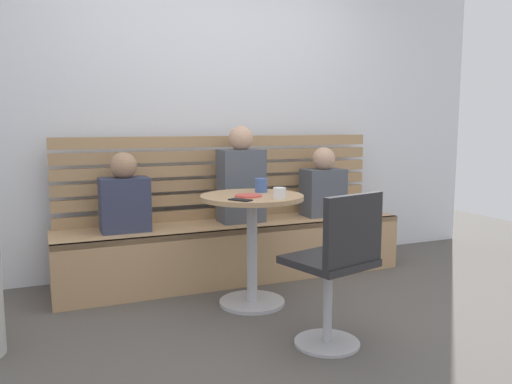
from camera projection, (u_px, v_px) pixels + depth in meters
The scene contains 13 objects.
ground at pixel (310, 335), 2.94m from camera, with size 8.00×8.00×0.00m, color #514C47.
back_wall at pixel (216, 94), 4.25m from camera, with size 5.20×0.10×2.90m, color silver.
booth_bench at pixel (235, 250), 4.01m from camera, with size 2.70×0.52×0.44m.
booth_backrest at pixel (224, 177), 4.15m from camera, with size 2.65×0.04×0.67m.
cafe_table at pixel (252, 228), 3.38m from camera, with size 0.68×0.68×0.74m.
white_chair at pixel (337, 264), 2.71m from camera, with size 0.49×0.49×0.85m.
person_adult at pixel (241, 179), 3.98m from camera, with size 0.34×0.22×0.75m.
person_child_left at pixel (323, 186), 4.26m from camera, with size 0.34×0.22×0.57m.
person_child_middle at pixel (124, 197), 3.64m from camera, with size 0.34×0.22×0.57m.
cup_ceramic_white at pixel (279, 193), 3.18m from camera, with size 0.08×0.08×0.07m, color white.
cup_mug_blue at pixel (261, 185), 3.49m from camera, with size 0.08×0.08×0.10m, color #3D5B9E.
plate_small at pixel (248, 196), 3.28m from camera, with size 0.17×0.17×0.01m, color #DB4C42.
phone_on_table at pixel (240, 200), 3.11m from camera, with size 0.07×0.14×0.01m, color black.
Camera 1 is at (-1.39, -2.46, 1.20)m, focal length 35.97 mm.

